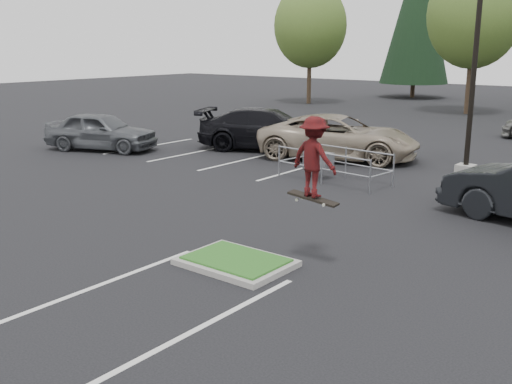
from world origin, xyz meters
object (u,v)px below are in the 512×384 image
Objects in this scene: conif_a at (417,11)px; skateboarder at (314,157)px; car_l_grey at (100,131)px; cart_corral at (324,159)px; decid_b at (474,18)px; car_l_black at (266,129)px; decid_a at (310,28)px; light_pole at (477,40)px; car_l_tan at (337,137)px.

conif_a is 42.14m from skateboarder.
cart_corral is at bearing -105.70° from car_l_grey.
cart_corral is at bearing -70.88° from conif_a.
conif_a is at bearing 130.17° from decid_b.
car_l_black is (-1.99, -19.03, -5.16)m from decid_b.
light_pole is at bearing -44.25° from decid_a.
decid_b is 1.59× the size of car_l_black.
cart_corral is 10.63m from car_l_grey.
light_pole is at bearing -79.76° from skateboarder.
decid_a is 27.11m from cart_corral.
car_l_grey is at bearing -15.61° from skateboarder.
car_l_grey is at bearing -78.92° from decid_a.
conif_a is 33.60m from car_l_grey.
skateboarder is 15.94m from car_l_grey.
light_pole is at bearing -111.06° from car_l_black.
car_l_grey is at bearing 98.48° from car_l_tan.
decid_b is 2.01× the size of car_l_grey.
conif_a is at bearing -20.47° from car_l_grey.
car_l_tan is 1.03× the size of car_l_black.
decid_b is at bearing -13.56° from car_l_tan.
conif_a reaches higher than car_l_tan.
car_l_black is at bearing -42.18° from skateboarder.
decid_a is 1.47× the size of car_l_black.
conif_a is (-14.50, 28.00, 2.54)m from light_pole.
decid_b is 25.24m from car_l_grey.
car_l_tan is at bearing -84.78° from car_l_grey.
light_pole is 25.86m from decid_a.
decid_b reaches higher than cart_corral.
decid_b is 1.54× the size of car_l_tan.
car_l_grey is at bearing -107.66° from decid_b.
car_l_tan is at bearing 120.63° from cart_corral.
decid_a is 0.69× the size of conif_a.
decid_a is 12.02m from decid_b.
car_l_grey is at bearing -89.13° from conif_a.
decid_b is 2.48× the size of cart_corral.
car_l_black is (-3.50, 0.00, 0.01)m from car_l_tan.
light_pole is 6.52m from cart_corral.
conif_a is at bearing -12.54° from car_l_black.
decid_a is at bearing 3.94° from car_l_black.
decid_a reaches higher than cart_corral.
car_l_black is at bearing -72.05° from car_l_grey.
decid_b is at bearing -69.69° from skateboarder.
car_l_tan is at bearing -54.91° from skateboarder.
light_pole is at bearing -62.62° from conif_a.
conif_a is at bearing 117.38° from light_pole.
light_pole is at bearing 55.22° from cart_corral.
decid_b is at bearing -39.00° from car_l_grey.
car_l_grey is (4.51, -23.03, -4.77)m from decid_a.
car_l_tan reaches higher than cart_corral.
decid_b is at bearing 103.93° from cart_corral.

